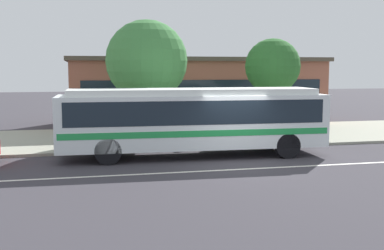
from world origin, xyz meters
The scene contains 11 objects.
ground_plane centered at (0.00, 0.00, 0.00)m, with size 120.00×120.00×0.00m, color #37343B.
sidewalk_slab centered at (0.00, 7.36, 0.06)m, with size 60.00×8.00×0.12m, color #9B9C8A.
lane_stripe_center centered at (0.00, -0.80, 0.00)m, with size 56.00×0.16×0.01m, color silver.
transit_bus centered at (-1.35, 2.01, 1.59)m, with size 10.68×2.86×2.73m.
pedestrian_waiting_near_sign centered at (-4.82, 4.14, 1.10)m, with size 0.47×0.47×1.68m.
pedestrian_walking_along_curb centered at (4.37, 4.28, 1.11)m, with size 0.40×0.40×1.69m.
pedestrian_standing_by_tree centered at (-0.31, 4.87, 1.11)m, with size 0.40×0.40×1.68m.
bus_stop_sign centered at (2.91, 4.11, 1.62)m, with size 0.08×0.44×2.32m.
street_tree_near_stop centered at (-2.62, 6.35, 3.89)m, with size 3.89×3.89×5.72m.
street_tree_mid_block centered at (3.75, 6.23, 3.62)m, with size 2.78×2.78×4.92m.
station_building centered at (1.30, 13.33, 2.11)m, with size 15.69×7.13×4.20m.
Camera 1 is at (-5.72, -16.60, 3.52)m, focal length 44.99 mm.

